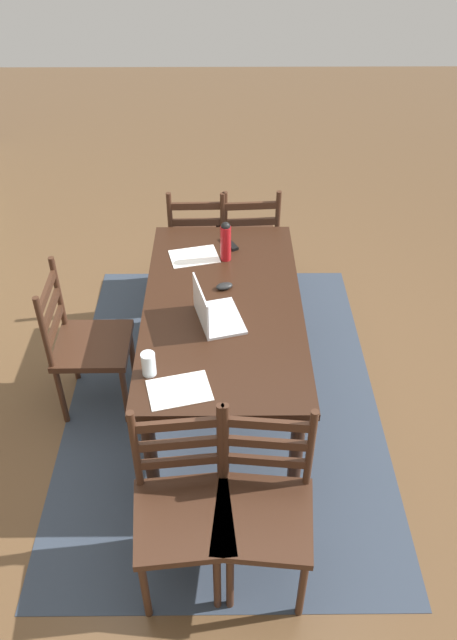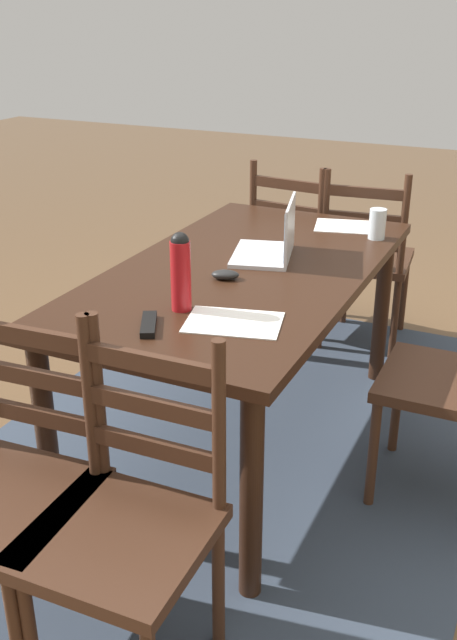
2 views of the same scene
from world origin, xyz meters
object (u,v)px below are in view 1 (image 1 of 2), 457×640
object	(u,v)px
drinking_glass	(149,364)
computer_mouse	(224,286)
chair_left_far	(183,509)
chair_right_far	(199,242)
chair_right_near	(247,242)
tv_remote	(229,243)
water_bottle	(226,240)
dining_table	(223,316)
chair_left_near	(264,508)
laptop	(212,312)
chair_far_head	(86,344)

from	to	relation	value
drinking_glass	computer_mouse	world-z (taller)	drinking_glass
chair_left_far	computer_mouse	distance (m)	1.33
chair_right_far	chair_right_near	xyz separation A→B (m)	(0.00, -0.36, 0.00)
tv_remote	water_bottle	bearing A→B (deg)	54.30
dining_table	chair_left_far	size ratio (longest dim) A/B	1.79
chair_right_near	chair_left_near	xyz separation A→B (m)	(-2.28, -0.00, 0.00)
chair_right_far	chair_left_far	bearing A→B (deg)	179.87
chair_right_near	tv_remote	world-z (taller)	chair_right_near
chair_left_near	drinking_glass	xyz separation A→B (m)	(0.57, 0.54, 0.36)
chair_right_far	tv_remote	distance (m)	0.64
chair_left_near	tv_remote	world-z (taller)	chair_left_near
chair_right_far	computer_mouse	distance (m)	1.06
chair_left_far	tv_remote	size ratio (longest dim) A/B	5.59
chair_left_far	laptop	size ratio (longest dim) A/B	2.59
chair_right_near	computer_mouse	size ratio (longest dim) A/B	9.50
dining_table	chair_left_near	distance (m)	1.17
chair_left_far	water_bottle	bearing A→B (deg)	-7.23
laptop	tv_remote	bearing A→B (deg)	-7.40
chair_right_near	drinking_glass	distance (m)	1.83
computer_mouse	tv_remote	distance (m)	0.48
dining_table	chair_far_head	xyz separation A→B (m)	(-0.00, 0.82, -0.21)
chair_left_far	computer_mouse	world-z (taller)	chair_left_far
chair_far_head	drinking_glass	world-z (taller)	chair_far_head
chair_left_far	tv_remote	distance (m)	1.80
water_bottle	computer_mouse	xyz separation A→B (m)	(-0.31, 0.01, -0.12)
chair_right_far	tv_remote	world-z (taller)	chair_right_far
water_bottle	drinking_glass	distance (m)	1.09
computer_mouse	chair_left_far	bearing A→B (deg)	152.58
chair_right_far	chair_left_near	world-z (taller)	same
chair_left_far	laptop	world-z (taller)	laptop
chair_far_head	dining_table	bearing A→B (deg)	-89.98
laptop	chair_left_far	bearing A→B (deg)	172.76
dining_table	water_bottle	bearing A→B (deg)	-2.37
water_bottle	laptop	bearing A→B (deg)	172.77
chair_left_near	dining_table	bearing A→B (deg)	9.16
laptop	water_bottle	bearing A→B (deg)	-7.23
drinking_glass	dining_table	bearing A→B (deg)	-32.46
chair_right_near	laptop	world-z (taller)	laptop
water_bottle	chair_right_near	bearing A→B (deg)	-13.44
water_bottle	chair_far_head	bearing A→B (deg)	118.52
chair_right_far	chair_left_near	size ratio (longest dim) A/B	1.00
drinking_glass	tv_remote	xyz separation A→B (m)	(1.19, -0.40, -0.05)
dining_table	laptop	bearing A→B (deg)	159.50
chair_right_near	drinking_glass	world-z (taller)	chair_right_near
chair_right_near	chair_left_near	bearing A→B (deg)	-179.96
chair_right_near	tv_remote	bearing A→B (deg)	164.83
chair_right_near	drinking_glass	bearing A→B (deg)	162.34
dining_table	chair_right_near	world-z (taller)	chair_right_near
laptop	drinking_glass	distance (m)	0.51
dining_table	water_bottle	size ratio (longest dim) A/B	6.53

